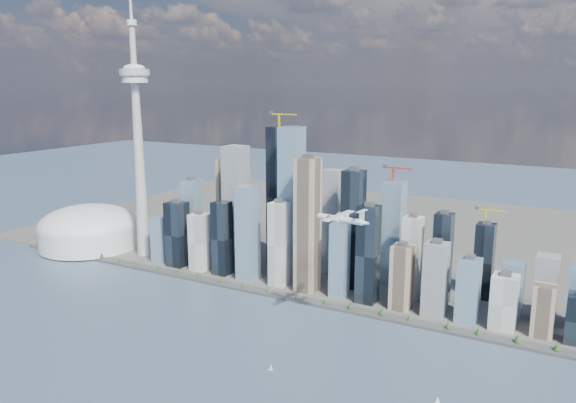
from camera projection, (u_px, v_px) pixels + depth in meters
The scene contains 10 objects.
ground at pixel (153, 356), 704.41m from camera, with size 4000.00×4000.00×0.00m, color #35465D.
seawall at pixel (257, 291), 918.62m from camera, with size 1100.00×22.00×4.00m, color #383838.
land at pixel (359, 229), 1305.04m from camera, with size 1400.00×900.00×3.00m, color #4C4C47.
shoreline_trees at pixel (257, 287), 917.21m from camera, with size 960.53×7.20×8.80m.
skyscraper_cluster at pixel (314, 233), 947.36m from camera, with size 736.00×142.00×281.88m.
needle_tower at pixel (138, 137), 1062.39m from camera, with size 56.00×56.00×550.50m.
dome_stadium at pixel (89, 229), 1160.18m from camera, with size 200.00×200.00×86.00m.
airplane at pixel (341, 219), 723.77m from camera, with size 78.75×69.76×19.19m.
sailboat_west at pixel (271, 368), 667.88m from camera, with size 6.52×2.20×9.02m.
sailboat_east at pixel (437, 401), 598.77m from camera, with size 6.37×3.66×9.01m.
Camera 1 is at (460.56, -487.83, 335.70)m, focal length 35.00 mm.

